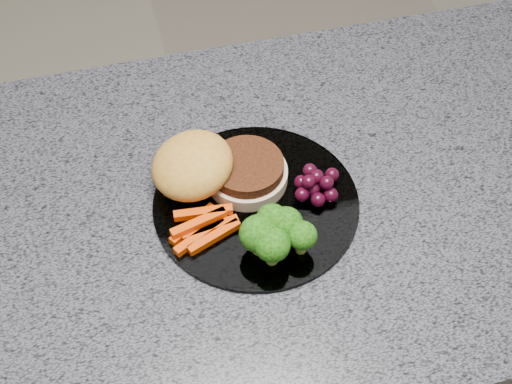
# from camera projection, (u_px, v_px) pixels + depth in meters

# --- Properties ---
(island_cabinet) EXTENTS (1.20, 0.60, 0.86)m
(island_cabinet) POSITION_uv_depth(u_px,v_px,m) (267.00, 357.00, 1.28)
(island_cabinet) COLOR #52331C
(island_cabinet) RESTS_ON ground
(countertop) EXTENTS (1.20, 0.60, 0.04)m
(countertop) POSITION_uv_depth(u_px,v_px,m) (272.00, 206.00, 0.92)
(countertop) COLOR #545560
(countertop) RESTS_ON island_cabinet
(plate) EXTENTS (0.26, 0.26, 0.01)m
(plate) POSITION_uv_depth(u_px,v_px,m) (256.00, 203.00, 0.90)
(plate) COLOR white
(plate) RESTS_ON countertop
(burger) EXTENTS (0.18, 0.12, 0.06)m
(burger) POSITION_uv_depth(u_px,v_px,m) (212.00, 170.00, 0.90)
(burger) COLOR #C9B18D
(burger) RESTS_ON plate
(carrot_sticks) EXTENTS (0.09, 0.07, 0.02)m
(carrot_sticks) POSITION_uv_depth(u_px,v_px,m) (203.00, 226.00, 0.86)
(carrot_sticks) COLOR #D43D03
(carrot_sticks) RESTS_ON plate
(broccoli) EXTENTS (0.09, 0.08, 0.06)m
(broccoli) POSITION_uv_depth(u_px,v_px,m) (275.00, 232.00, 0.83)
(broccoli) COLOR olive
(broccoli) RESTS_ON plate
(grape_bunch) EXTENTS (0.06, 0.06, 0.03)m
(grape_bunch) POSITION_uv_depth(u_px,v_px,m) (317.00, 184.00, 0.90)
(grape_bunch) COLOR black
(grape_bunch) RESTS_ON plate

